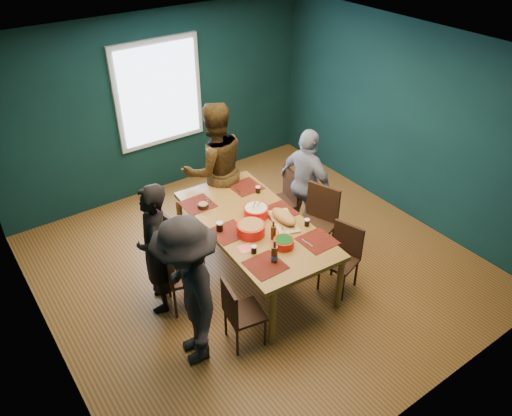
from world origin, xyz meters
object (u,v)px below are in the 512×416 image
(chair_left_far, at_px, (177,238))
(bowl_dumpling, at_px, (256,211))
(person_back, at_px, (215,169))
(cutting_board, at_px, (284,218))
(bowl_herbs, at_px, (284,243))
(chair_left_near, at_px, (238,310))
(person_right, at_px, (307,184))
(chair_right_mid, at_px, (318,217))
(chair_right_near, at_px, (343,252))
(bowl_salad, at_px, (251,229))
(dining_table, at_px, (254,227))
(person_near_left, at_px, (189,293))
(chair_left_mid, at_px, (177,270))
(person_far_left, at_px, (155,250))
(chair_right_far, at_px, (285,196))

(chair_left_far, xyz_separation_m, bowl_dumpling, (0.81, -0.53, 0.38))
(person_back, xyz_separation_m, cutting_board, (0.10, -1.36, -0.05))
(bowl_herbs, height_order, cutting_board, cutting_board)
(person_back, bearing_deg, chair_left_near, 73.82)
(chair_left_near, height_order, person_right, person_right)
(chair_right_mid, relative_size, person_right, 0.64)
(chair_right_mid, relative_size, chair_right_near, 1.18)
(chair_left_near, height_order, bowl_herbs, bowl_herbs)
(person_right, bearing_deg, bowl_salad, 106.58)
(dining_table, xyz_separation_m, person_near_left, (-1.22, -0.63, 0.10))
(person_back, xyz_separation_m, bowl_herbs, (-0.18, -1.72, -0.06))
(chair_left_mid, bearing_deg, chair_right_mid, 10.63)
(bowl_dumpling, distance_m, bowl_herbs, 0.66)
(chair_left_mid, bearing_deg, chair_left_near, -58.56)
(chair_right_near, bearing_deg, cutting_board, 115.29)
(chair_left_mid, distance_m, chair_left_near, 0.89)
(person_near_left, distance_m, cutting_board, 1.55)
(chair_left_far, xyz_separation_m, bowl_herbs, (0.71, -1.18, 0.36))
(chair_right_near, height_order, cutting_board, cutting_board)
(chair_right_mid, height_order, chair_right_near, chair_right_mid)
(chair_left_far, relative_size, person_far_left, 0.55)
(person_near_left, bearing_deg, bowl_dumpling, 132.63)
(chair_left_far, height_order, bowl_dumpling, bowl_dumpling)
(chair_left_mid, bearing_deg, cutting_board, 3.69)
(chair_right_near, relative_size, bowl_salad, 2.61)
(chair_left_far, bearing_deg, cutting_board, -48.06)
(chair_right_mid, distance_m, person_far_left, 2.11)
(chair_left_mid, height_order, cutting_board, cutting_board)
(chair_left_mid, bearing_deg, dining_table, 11.84)
(person_far_left, relative_size, person_back, 0.85)
(person_near_left, bearing_deg, chair_right_far, 133.54)
(dining_table, distance_m, chair_left_near, 1.12)
(person_far_left, relative_size, cutting_board, 2.49)
(chair_left_far, bearing_deg, person_right, -16.78)
(person_near_left, distance_m, bowl_herbs, 1.22)
(person_far_left, distance_m, cutting_board, 1.50)
(dining_table, distance_m, person_far_left, 1.18)
(dining_table, relative_size, chair_left_far, 2.53)
(bowl_salad, bearing_deg, bowl_dumpling, 45.59)
(chair_right_far, distance_m, chair_right_mid, 0.71)
(person_far_left, bearing_deg, person_right, 116.88)
(chair_left_near, xyz_separation_m, chair_right_near, (1.52, 0.05, 0.01))
(person_right, relative_size, cutting_board, 2.43)
(chair_right_far, xyz_separation_m, person_far_left, (-2.09, -0.37, 0.28))
(person_back, bearing_deg, dining_table, 91.05)
(person_back, height_order, cutting_board, person_back)
(chair_left_near, xyz_separation_m, person_near_left, (-0.46, 0.15, 0.37))
(person_back, distance_m, bowl_salad, 1.37)
(dining_table, height_order, chair_left_near, dining_table)
(chair_left_near, height_order, person_near_left, person_near_left)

